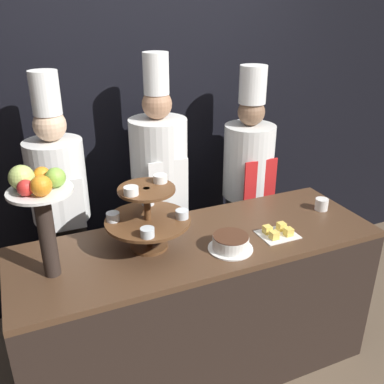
# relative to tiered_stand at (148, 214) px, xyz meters

# --- Properties ---
(wall_back) EXTENTS (10.00, 0.06, 2.80)m
(wall_back) POSITION_rel_tiered_stand_xyz_m (0.28, 0.98, 0.27)
(wall_back) COLOR black
(wall_back) RESTS_ON ground_plane
(buffet_counter) EXTENTS (2.05, 0.70, 0.94)m
(buffet_counter) POSITION_rel_tiered_stand_xyz_m (0.28, -0.04, -0.67)
(buffet_counter) COLOR black
(buffet_counter) RESTS_ON ground_plane
(tiered_stand) EXTENTS (0.45, 0.45, 0.39)m
(tiered_stand) POSITION_rel_tiered_stand_xyz_m (0.00, 0.00, 0.00)
(tiered_stand) COLOR brown
(tiered_stand) RESTS_ON buffet_counter
(fruit_pedestal) EXTENTS (0.29, 0.29, 0.56)m
(fruit_pedestal) POSITION_rel_tiered_stand_xyz_m (-0.51, -0.05, 0.20)
(fruit_pedestal) COLOR #2D231E
(fruit_pedestal) RESTS_ON buffet_counter
(cake_round) EXTENTS (0.24, 0.24, 0.08)m
(cake_round) POSITION_rel_tiered_stand_xyz_m (0.39, -0.20, -0.16)
(cake_round) COLOR white
(cake_round) RESTS_ON buffet_counter
(cup_white) EXTENTS (0.08, 0.08, 0.07)m
(cup_white) POSITION_rel_tiered_stand_xyz_m (1.15, -0.01, -0.16)
(cup_white) COLOR white
(cup_white) RESTS_ON buffet_counter
(cake_square_tray) EXTENTS (0.21, 0.18, 0.05)m
(cake_square_tray) POSITION_rel_tiered_stand_xyz_m (0.71, -0.17, -0.18)
(cake_square_tray) COLOR white
(cake_square_tray) RESTS_ON buffet_counter
(chef_left) EXTENTS (0.35, 0.35, 1.80)m
(chef_left) POSITION_rel_tiered_stand_xyz_m (-0.37, 0.61, -0.14)
(chef_left) COLOR #38332D
(chef_left) RESTS_ON ground_plane
(chef_center_left) EXTENTS (0.38, 0.38, 1.87)m
(chef_center_left) POSITION_rel_tiered_stand_xyz_m (0.28, 0.61, -0.12)
(chef_center_left) COLOR #28282D
(chef_center_left) RESTS_ON ground_plane
(chef_center_right) EXTENTS (0.37, 0.37, 1.76)m
(chef_center_right) POSITION_rel_tiered_stand_xyz_m (0.97, 0.61, -0.18)
(chef_center_right) COLOR #28282D
(chef_center_right) RESTS_ON ground_plane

